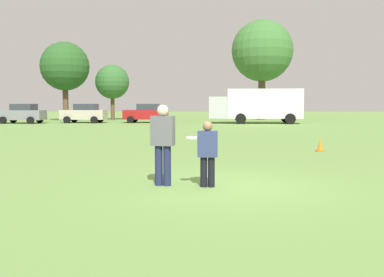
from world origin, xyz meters
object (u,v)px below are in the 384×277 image
(player_defender, at_px, (208,150))
(parked_car_near_right, at_px, (146,113))
(frisbee, at_px, (192,138))
(player_thrower, at_px, (163,140))
(traffic_cone, at_px, (320,145))
(parked_car_mid_right, at_px, (84,113))
(box_truck, at_px, (257,105))
(parked_car_center, at_px, (22,113))

(player_defender, relative_size, parked_car_near_right, 0.34)
(frisbee, bearing_deg, player_thrower, 163.83)
(traffic_cone, height_order, parked_car_mid_right, parked_car_mid_right)
(player_thrower, distance_m, player_defender, 1.03)
(parked_car_near_right, relative_size, box_truck, 0.50)
(player_thrower, xyz_separation_m, parked_car_center, (-15.75, 31.13, -0.09))
(player_thrower, xyz_separation_m, parked_car_mid_right, (-10.21, 32.28, -0.09))
(player_defender, bearing_deg, traffic_cone, 58.61)
(player_thrower, xyz_separation_m, player_defender, (0.99, -0.15, -0.21))
(player_thrower, height_order, frisbee, player_thrower)
(player_defender, relative_size, frisbee, 5.35)
(frisbee, relative_size, traffic_cone, 0.56)
(frisbee, relative_size, parked_car_mid_right, 0.06)
(player_thrower, bearing_deg, frisbee, -16.17)
(box_truck, bearing_deg, player_defender, -99.41)
(box_truck, bearing_deg, frisbee, -100.01)
(parked_car_mid_right, bearing_deg, frisbee, -71.50)
(frisbee, distance_m, box_truck, 32.06)
(player_thrower, bearing_deg, traffic_cone, 52.71)
(parked_car_mid_right, relative_size, box_truck, 0.50)
(player_thrower, xyz_separation_m, parked_car_near_right, (-4.32, 32.80, -0.09))
(player_thrower, relative_size, frisbee, 6.66)
(player_defender, relative_size, box_truck, 0.17)
(player_defender, xyz_separation_m, box_truck, (5.23, 31.53, 0.94))
(player_defender, xyz_separation_m, traffic_cone, (4.47, 7.32, -0.58))
(frisbee, xyz_separation_m, box_truck, (5.57, 31.57, 0.66))
(parked_car_center, relative_size, box_truck, 0.50)
(parked_car_near_right, distance_m, box_truck, 10.67)
(parked_car_center, xyz_separation_m, box_truck, (21.98, 0.26, 0.83))
(parked_car_center, bearing_deg, parked_car_mid_right, 11.72)
(player_thrower, distance_m, frisbee, 0.68)
(player_defender, relative_size, traffic_cone, 3.02)
(player_defender, distance_m, parked_car_near_right, 33.38)
(player_defender, xyz_separation_m, parked_car_near_right, (-5.31, 32.95, 0.12))
(player_defender, height_order, box_truck, box_truck)
(frisbee, xyz_separation_m, parked_car_mid_right, (-10.86, 32.46, -0.17))
(frisbee, distance_m, traffic_cone, 8.83)
(traffic_cone, xyz_separation_m, parked_car_near_right, (-9.78, 25.63, 0.69))
(parked_car_center, height_order, parked_car_mid_right, same)
(traffic_cone, relative_size, box_truck, 0.06)
(player_thrower, bearing_deg, parked_car_center, 116.85)
(parked_car_mid_right, height_order, parked_car_near_right, same)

